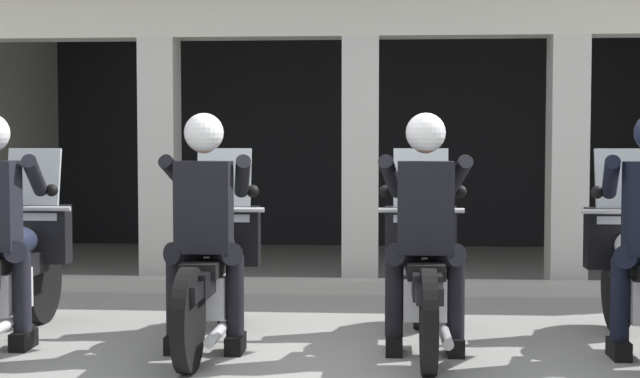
% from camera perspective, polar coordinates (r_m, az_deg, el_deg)
% --- Properties ---
extents(ground_plane, '(80.00, 80.00, 0.00)m').
position_cam_1_polar(ground_plane, '(9.14, 1.08, -5.82)').
color(ground_plane, gray).
extents(station_building, '(8.99, 4.01, 2.99)m').
position_cam_1_polar(station_building, '(10.89, 2.78, 5.50)').
color(station_building, black).
rests_on(station_building, ground).
extents(kerb_strip, '(8.49, 0.24, 0.12)m').
position_cam_1_polar(kerb_strip, '(8.55, 2.41, -6.03)').
color(kerb_strip, '#B7B5AD').
rests_on(kerb_strip, ground).
extents(motorcycle_far_left, '(0.62, 2.04, 1.35)m').
position_cam_1_polar(motorcycle_far_left, '(6.88, -18.55, -4.70)').
color(motorcycle_far_left, black).
rests_on(motorcycle_far_left, ground).
extents(motorcycle_center_left, '(0.62, 2.04, 1.35)m').
position_cam_1_polar(motorcycle_center_left, '(6.45, -6.60, -5.07)').
color(motorcycle_center_left, black).
rests_on(motorcycle_center_left, ground).
extents(police_officer_center_left, '(0.63, 0.61, 1.58)m').
position_cam_1_polar(police_officer_center_left, '(6.12, -7.12, -1.38)').
color(police_officer_center_left, black).
rests_on(police_officer_center_left, ground).
extents(motorcycle_center_right, '(0.62, 2.04, 1.35)m').
position_cam_1_polar(motorcycle_center_right, '(6.39, 6.39, -5.14)').
color(motorcycle_center_right, black).
rests_on(motorcycle_center_right, ground).
extents(police_officer_center_right, '(0.63, 0.61, 1.58)m').
position_cam_1_polar(police_officer_center_right, '(6.06, 6.51, -1.42)').
color(police_officer_center_right, black).
rests_on(police_officer_center_right, ground).
extents(motorcycle_far_right, '(0.62, 2.04, 1.35)m').
position_cam_1_polar(motorcycle_far_right, '(6.58, 19.13, -5.05)').
color(motorcycle_far_right, black).
rests_on(motorcycle_far_right, ground).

